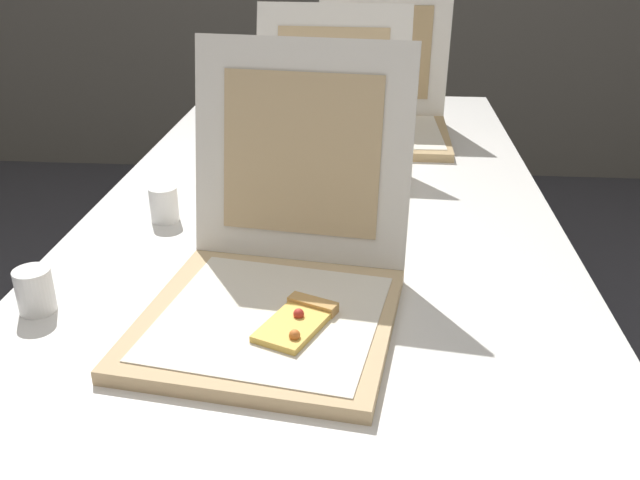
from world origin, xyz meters
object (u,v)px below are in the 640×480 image
Objects in this scene: pizza_box_back at (381,116)px; pizza_box_front at (277,280)px; pizza_box_middle at (323,167)px; cup_white_near_left at (35,291)px; cup_white_far at (223,153)px; table at (317,250)px; cup_white_mid at (164,204)px.

pizza_box_front is at bearing -99.03° from pizza_box_back.
pizza_box_back is (0.13, 0.43, 0.00)m from pizza_box_middle.
cup_white_far is (0.15, 0.70, 0.00)m from cup_white_near_left.
pizza_box_front is at bearing -96.58° from table.
cup_white_mid is at bearing 137.57° from pizza_box_front.
cup_white_far is (-0.26, 0.13, -0.02)m from pizza_box_middle.
pizza_box_front is 0.70m from cup_white_far.
pizza_box_middle is at bearing 54.30° from cup_white_near_left.
pizza_box_front reaches higher than pizza_box_middle.
pizza_box_back is (0.16, 0.97, 0.00)m from pizza_box_front.
table is 0.54m from cup_white_near_left.
cup_white_far reaches higher than table.
pizza_box_front reaches higher than cup_white_mid.
pizza_box_front is 6.84× the size of cup_white_near_left.
pizza_box_middle reaches higher than cup_white_mid.
table is 31.97× the size of cup_white_near_left.
cup_white_mid is (-0.31, -0.20, -0.02)m from pizza_box_middle.
pizza_box_front reaches higher than cup_white_far.
table is 0.33m from pizza_box_front.
cup_white_near_left is at bearing -105.16° from cup_white_mid.
pizza_box_front is 0.53m from pizza_box_middle.
cup_white_far is at bearing 155.57° from pizza_box_middle.
pizza_box_middle is 0.29m from cup_white_far.
pizza_box_middle is 0.37m from cup_white_mid.
cup_white_mid is at bearing 176.15° from table.
cup_white_near_left and cup_white_far have the same top height.
pizza_box_back is 5.47× the size of cup_white_near_left.
pizza_box_back is (0.12, 0.66, 0.10)m from table.
cup_white_far is (-0.26, 0.35, 0.08)m from table.
cup_white_far is at bearing 77.94° from cup_white_near_left.
table is 4.60× the size of pizza_box_middle.
pizza_box_back is 1.13m from cup_white_near_left.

